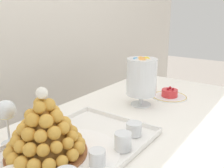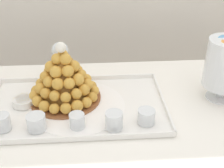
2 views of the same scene
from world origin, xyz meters
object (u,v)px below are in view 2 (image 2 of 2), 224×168
croquembouche (64,79)px  dessert_cup_right (146,117)px  serving_tray (77,106)px  dessert_cup_centre (77,121)px  dessert_cup_mid_right (114,121)px  wine_glass (60,52)px  creme_brulee_ramekin (24,101)px  dessert_cup_mid_left (36,123)px  dessert_cup_left (2,123)px

croquembouche → dessert_cup_right: bearing=-30.5°
serving_tray → dessert_cup_right: bearing=-26.3°
croquembouche → dessert_cup_centre: 0.19m
croquembouche → dessert_cup_mid_right: croquembouche is taller
croquembouche → wine_glass: (-0.02, 0.17, 0.03)m
creme_brulee_ramekin → dessert_cup_mid_left: bearing=-65.2°
serving_tray → creme_brulee_ramekin: size_ratio=7.84×
croquembouche → dessert_cup_mid_left: bearing=-114.8°
dessert_cup_mid_left → creme_brulee_ramekin: dessert_cup_mid_left is taller
wine_glass → creme_brulee_ramekin: bearing=-122.3°
dessert_cup_centre → creme_brulee_ramekin: (-0.20, 0.14, -0.01)m
dessert_cup_right → dessert_cup_centre: bearing=-178.0°
dessert_cup_mid_right → wine_glass: size_ratio=0.36×
dessert_cup_left → croquembouche: bearing=41.3°
dessert_cup_mid_right → creme_brulee_ramekin: size_ratio=0.73×
dessert_cup_mid_left → dessert_cup_mid_right: dessert_cup_mid_right is taller
dessert_cup_mid_left → dessert_cup_right: (0.36, 0.01, -0.00)m
croquembouche → creme_brulee_ramekin: size_ratio=3.25×
dessert_cup_left → creme_brulee_ramekin: (0.04, 0.14, -0.01)m
creme_brulee_ramekin → wine_glass: (0.12, 0.20, 0.10)m
dessert_cup_right → creme_brulee_ramekin: 0.45m
dessert_cup_centre → dessert_cup_mid_right: bearing=-6.9°
croquembouche → dessert_cup_left: (-0.19, -0.17, -0.06)m
dessert_cup_right → wine_glass: bearing=132.0°
serving_tray → dessert_cup_mid_left: bearing=-135.4°
serving_tray → wine_glass: wine_glass is taller
serving_tray → creme_brulee_ramekin: creme_brulee_ramekin is taller
dessert_cup_centre → dessert_cup_right: same height
dessert_cup_mid_right → wine_glass: wine_glass is taller
wine_glass → dessert_cup_mid_left: bearing=-99.6°
dessert_cup_right → dessert_cup_mid_left: bearing=-178.5°
wine_glass → dessert_cup_mid_right: bearing=-61.7°
dessert_cup_mid_right → dessert_cup_right: size_ratio=1.01×
dessert_cup_right → creme_brulee_ramekin: (-0.43, 0.14, -0.01)m
dessert_cup_mid_left → dessert_cup_centre: bearing=0.8°
dessert_cup_left → dessert_cup_mid_left: (0.11, -0.01, -0.00)m
creme_brulee_ramekin → dessert_cup_centre: bearing=-36.1°
serving_tray → dessert_cup_right: 0.26m
dessert_cup_right → wine_glass: (-0.30, 0.33, 0.09)m
dessert_cup_right → croquembouche: bearing=149.5°
dessert_cup_centre → dessert_cup_left: bearing=178.6°
dessert_cup_mid_left → dessert_cup_centre: 0.13m
serving_tray → dessert_cup_left: 0.26m
serving_tray → dessert_cup_mid_right: bearing=-48.1°
croquembouche → wine_glass: bearing=97.4°
serving_tray → dessert_cup_mid_left: dessert_cup_mid_left is taller
dessert_cup_mid_left → dessert_cup_mid_right: 0.25m
dessert_cup_mid_right → dessert_cup_right: 0.11m
dessert_cup_left → dessert_cup_right: bearing=0.2°
serving_tray → dessert_cup_mid_right: 0.19m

